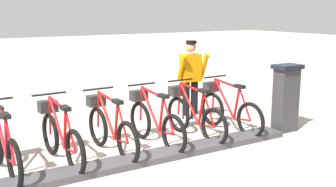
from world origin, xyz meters
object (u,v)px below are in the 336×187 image
object	(u,v)px
bike_docked_3	(110,128)
payment_kiosk	(286,97)
bike_docked_1	(193,114)
worker_near_rack	(191,77)
bike_docked_2	(154,121)
bike_docked_4	(60,135)
bike_docked_5	(3,145)
bike_docked_0	(228,109)

from	to	relation	value
bike_docked_3	payment_kiosk	bearing A→B (deg)	-99.67
payment_kiosk	bike_docked_1	xyz separation A→B (m)	(0.57, 1.74, -0.24)
worker_near_rack	bike_docked_1	bearing A→B (deg)	147.53
bike_docked_2	worker_near_rack	world-z (taller)	worker_near_rack
bike_docked_4	bike_docked_3	bearing A→B (deg)	-90.00
bike_docked_4	bike_docked_5	xyz separation A→B (m)	(0.00, 0.81, 0.00)
bike_docked_1	bike_docked_5	bearing A→B (deg)	90.00
payment_kiosk	bike_docked_3	distance (m)	3.41
bike_docked_2	worker_near_rack	bearing A→B (deg)	-54.35
payment_kiosk	bike_docked_1	size ratio (longest dim) A/B	0.74
bike_docked_1	worker_near_rack	world-z (taller)	worker_near_rack
bike_docked_3	bike_docked_5	size ratio (longest dim) A/B	1.00
bike_docked_1	bike_docked_4	world-z (taller)	same
payment_kiosk	worker_near_rack	size ratio (longest dim) A/B	0.77
bike_docked_2	bike_docked_5	bearing A→B (deg)	90.00
bike_docked_1	bike_docked_2	distance (m)	0.81
payment_kiosk	bike_docked_2	bearing A→B (deg)	77.34
bike_docked_0	bike_docked_3	xyz separation A→B (m)	(-0.00, 2.43, -0.00)
bike_docked_3	worker_near_rack	distance (m)	2.58
worker_near_rack	bike_docked_3	bearing A→B (deg)	114.93
bike_docked_4	bike_docked_5	size ratio (longest dim) A/B	1.00
bike_docked_4	bike_docked_0	bearing A→B (deg)	-90.00
bike_docked_2	bike_docked_5	size ratio (longest dim) A/B	1.00
bike_docked_1	bike_docked_3	distance (m)	1.62
payment_kiosk	bike_docked_0	distance (m)	1.11
bike_docked_3	bike_docked_0	bearing A→B (deg)	-90.00
bike_docked_0	bike_docked_5	world-z (taller)	same
bike_docked_0	bike_docked_1	distance (m)	0.81
bike_docked_4	bike_docked_5	world-z (taller)	same
bike_docked_3	bike_docked_1	bearing A→B (deg)	-90.00
payment_kiosk	bike_docked_2	world-z (taller)	payment_kiosk
payment_kiosk	bike_docked_0	bearing A→B (deg)	58.32
bike_docked_1	bike_docked_2	xyz separation A→B (m)	(0.00, 0.81, 0.00)
bike_docked_2	worker_near_rack	size ratio (longest dim) A/B	1.04
bike_docked_2	bike_docked_4	size ratio (longest dim) A/B	1.00
bike_docked_3	worker_near_rack	bearing A→B (deg)	-65.07
bike_docked_2	bike_docked_3	world-z (taller)	same
bike_docked_2	worker_near_rack	xyz separation A→B (m)	(1.07, -1.49, 0.48)
bike_docked_2	bike_docked_4	world-z (taller)	same
bike_docked_4	worker_near_rack	bearing A→B (deg)	-71.03
payment_kiosk	bike_docked_5	world-z (taller)	payment_kiosk
bike_docked_0	worker_near_rack	world-z (taller)	worker_near_rack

